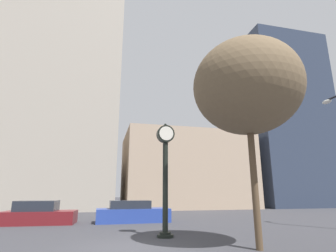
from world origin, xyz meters
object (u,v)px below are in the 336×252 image
object	(u,v)px
street_clock	(165,169)
bare_tree	(247,87)
car_blue	(132,213)
car_maroon	(39,214)

from	to	relation	value
street_clock	bare_tree	size ratio (longest dim) A/B	0.66
car_blue	bare_tree	distance (m)	11.37
car_maroon	bare_tree	bearing A→B (deg)	-43.86
street_clock	car_maroon	xyz separation A→B (m)	(-6.49, 6.42, -2.36)
car_blue	bare_tree	size ratio (longest dim) A/B	0.61
car_blue	bare_tree	bearing A→B (deg)	-72.01
street_clock	car_maroon	world-z (taller)	street_clock
car_maroon	car_blue	bearing A→B (deg)	1.38
bare_tree	street_clock	bearing A→B (deg)	127.24
street_clock	car_blue	bearing A→B (deg)	97.20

